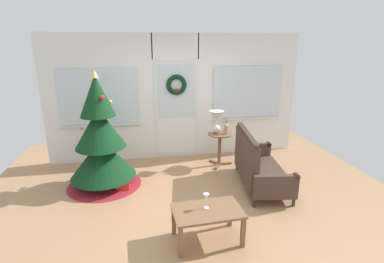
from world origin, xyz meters
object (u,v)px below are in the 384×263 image
at_px(coffee_table, 207,214).
at_px(gift_box, 123,184).
at_px(christmas_tree, 101,144).
at_px(settee_sofa, 257,165).
at_px(side_table, 220,143).
at_px(wine_glass, 206,198).
at_px(flower_vase, 226,128).
at_px(table_lamp, 217,119).

relative_size(coffee_table, gift_box, 4.14).
bearing_deg(christmas_tree, gift_box, -35.81).
distance_m(settee_sofa, side_table, 1.05).
distance_m(settee_sofa, wine_glass, 1.71).
xyz_separation_m(christmas_tree, flower_vase, (2.29, 0.41, 0.03)).
relative_size(table_lamp, coffee_table, 0.51).
xyz_separation_m(settee_sofa, table_lamp, (-0.44, 1.01, 0.57)).
relative_size(settee_sofa, side_table, 2.36).
distance_m(coffee_table, gift_box, 1.90).
bearing_deg(settee_sofa, flower_vase, 107.08).
height_order(flower_vase, wine_glass, flower_vase).
relative_size(christmas_tree, flower_vase, 5.60).
distance_m(coffee_table, wine_glass, 0.21).
height_order(christmas_tree, coffee_table, christmas_tree).
distance_m(settee_sofa, coffee_table, 1.73).
bearing_deg(coffee_table, gift_box, 125.04).
bearing_deg(side_table, flower_vase, -30.96).
height_order(christmas_tree, gift_box, christmas_tree).
xyz_separation_m(table_lamp, wine_glass, (-0.73, -2.25, -0.38)).
relative_size(side_table, flower_vase, 1.90).
bearing_deg(gift_box, side_table, 20.69).
height_order(side_table, gift_box, side_table).
bearing_deg(flower_vase, side_table, 149.04).
distance_m(side_table, gift_box, 2.03).
relative_size(side_table, wine_glass, 3.41).
xyz_separation_m(coffee_table, wine_glass, (-0.01, 0.04, 0.21)).
relative_size(christmas_tree, gift_box, 9.38).
bearing_deg(settee_sofa, christmas_tree, 168.97).
bearing_deg(wine_glass, gift_box, 125.56).
bearing_deg(settee_sofa, gift_box, 173.19).
bearing_deg(coffee_table, table_lamp, 72.52).
bearing_deg(gift_box, coffee_table, -54.96).
bearing_deg(table_lamp, flower_vase, -32.01).
distance_m(settee_sofa, table_lamp, 1.24).
xyz_separation_m(table_lamp, coffee_table, (-0.72, -2.29, -0.59)).
distance_m(table_lamp, wine_glass, 2.39).
relative_size(side_table, table_lamp, 1.51).
bearing_deg(flower_vase, christmas_tree, -169.78).
height_order(settee_sofa, coffee_table, settee_sofa).
height_order(coffee_table, wine_glass, wine_glass).
distance_m(settee_sofa, gift_box, 2.28).
distance_m(side_table, flower_vase, 0.33).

